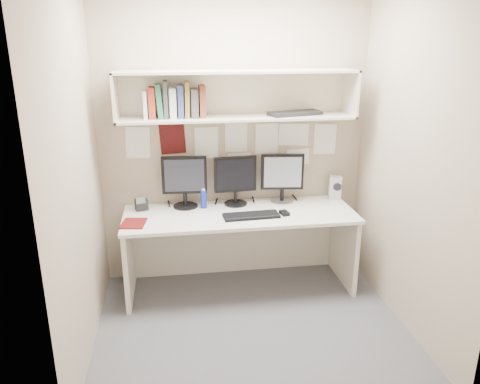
{
  "coord_description": "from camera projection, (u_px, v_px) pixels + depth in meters",
  "views": [
    {
      "loc": [
        -0.56,
        -3.11,
        2.17
      ],
      "look_at": [
        -0.04,
        0.35,
        1.02
      ],
      "focal_mm": 35.0,
      "sensor_mm": 36.0,
      "label": 1
    }
  ],
  "objects": [
    {
      "name": "speaker",
      "position": [
        335.0,
        187.0,
        4.38
      ],
      "size": [
        0.13,
        0.14,
        0.22
      ],
      "rotation": [
        0.0,
        0.0,
        -0.23
      ],
      "color": "#B8B8B4",
      "rests_on": "desk"
    },
    {
      "name": "wall_left",
      "position": [
        76.0,
        176.0,
        3.1
      ],
      "size": [
        0.02,
        2.0,
        2.6
      ],
      "primitive_type": "cube",
      "color": "tan",
      "rests_on": "ground"
    },
    {
      "name": "maroon_notebook",
      "position": [
        134.0,
        223.0,
        3.8
      ],
      "size": [
        0.22,
        0.25,
        0.01
      ],
      "primitive_type": "cube",
      "rotation": [
        0.0,
        0.0,
        -0.15
      ],
      "color": "#5D110F",
      "rests_on": "desk"
    },
    {
      "name": "desk",
      "position": [
        240.0,
        250.0,
        4.17
      ],
      "size": [
        2.0,
        0.7,
        0.73
      ],
      "color": "silver",
      "rests_on": "floor"
    },
    {
      "name": "pinned_papers",
      "position": [
        234.0,
        145.0,
        4.22
      ],
      "size": [
        1.92,
        0.01,
        0.48
      ],
      "primitive_type": null,
      "color": "white",
      "rests_on": "wall_back"
    },
    {
      "name": "desk_phone",
      "position": [
        141.0,
        204.0,
        4.11
      ],
      "size": [
        0.13,
        0.12,
        0.13
      ],
      "rotation": [
        0.0,
        0.0,
        0.28
      ],
      "color": "black",
      "rests_on": "desk"
    },
    {
      "name": "hutch_tray",
      "position": [
        295.0,
        113.0,
        4.01
      ],
      "size": [
        0.49,
        0.29,
        0.03
      ],
      "primitive_type": "cube",
      "rotation": [
        0.0,
        0.0,
        0.28
      ],
      "color": "black",
      "rests_on": "overhead_hutch"
    },
    {
      "name": "overhead_hutch",
      "position": [
        236.0,
        94.0,
        3.95
      ],
      "size": [
        2.0,
        0.38,
        0.4
      ],
      "color": "silver",
      "rests_on": "wall_back"
    },
    {
      "name": "keyboard",
      "position": [
        251.0,
        216.0,
        3.95
      ],
      "size": [
        0.48,
        0.19,
        0.02
      ],
      "primitive_type": "cube",
      "rotation": [
        0.0,
        0.0,
        0.06
      ],
      "color": "black",
      "rests_on": "desk"
    },
    {
      "name": "book_stack",
      "position": [
        175.0,
        102.0,
        3.86
      ],
      "size": [
        0.51,
        0.19,
        0.3
      ],
      "color": "white",
      "rests_on": "overhead_hutch"
    },
    {
      "name": "monitor_center",
      "position": [
        235.0,
        178.0,
        4.19
      ],
      "size": [
        0.38,
        0.21,
        0.44
      ],
      "rotation": [
        0.0,
        0.0,
        0.08
      ],
      "color": "black",
      "rests_on": "desk"
    },
    {
      "name": "wall_back",
      "position": [
        234.0,
        140.0,
        4.21
      ],
      "size": [
        2.4,
        0.02,
        2.6
      ],
      "primitive_type": "cube",
      "color": "tan",
      "rests_on": "ground"
    },
    {
      "name": "mouse",
      "position": [
        284.0,
        213.0,
        4.0
      ],
      "size": [
        0.08,
        0.11,
        0.03
      ],
      "primitive_type": "cube",
      "rotation": [
        0.0,
        0.0,
        0.22
      ],
      "color": "black",
      "rests_on": "desk"
    },
    {
      "name": "wall_right",
      "position": [
        414.0,
        162.0,
        3.44
      ],
      "size": [
        0.02,
        2.0,
        2.6
      ],
      "primitive_type": "cube",
      "color": "tan",
      "rests_on": "ground"
    },
    {
      "name": "wall_front",
      "position": [
        288.0,
        221.0,
        2.33
      ],
      "size": [
        2.4,
        0.02,
        2.6
      ],
      "primitive_type": "cube",
      "color": "tan",
      "rests_on": "ground"
    },
    {
      "name": "monitor_left",
      "position": [
        185.0,
        180.0,
        4.12
      ],
      "size": [
        0.4,
        0.22,
        0.46
      ],
      "rotation": [
        0.0,
        0.0,
        -0.07
      ],
      "color": "black",
      "rests_on": "desk"
    },
    {
      "name": "floor",
      "position": [
        252.0,
        328.0,
        3.68
      ],
      "size": [
        2.4,
        2.0,
        0.01
      ],
      "primitive_type": "cube",
      "color": "#4E4E54",
      "rests_on": "ground"
    },
    {
      "name": "blue_bottle",
      "position": [
        204.0,
        199.0,
        4.15
      ],
      "size": [
        0.06,
        0.06,
        0.18
      ],
      "color": "navy",
      "rests_on": "desk"
    },
    {
      "name": "monitor_right",
      "position": [
        282.0,
        176.0,
        4.25
      ],
      "size": [
        0.39,
        0.21,
        0.45
      ],
      "rotation": [
        0.0,
        0.0,
        -0.12
      ],
      "color": "#A5A5AA",
      "rests_on": "desk"
    }
  ]
}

